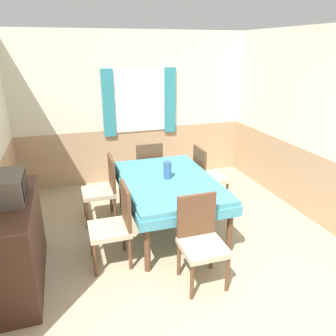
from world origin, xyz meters
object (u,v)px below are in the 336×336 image
chair_head_near (201,238)px  vase (167,170)px  sideboard (16,243)px  chair_left_near (115,223)px  chair_head_window (148,168)px  dining_table (168,186)px  chair_right_far (207,175)px  chair_left_far (103,187)px  tv (9,187)px

chair_head_near → vase: 1.16m
chair_head_near → sideboard: size_ratio=0.70×
chair_left_near → chair_head_window: (0.78, 1.60, 0.00)m
chair_head_near → chair_head_window: size_ratio=1.00×
dining_table → chair_left_near: 0.95m
dining_table → sideboard: bearing=-162.0°
chair_right_far → sideboard: (-2.58, -1.10, -0.02)m
chair_right_far → chair_left_far: 1.57m
sideboard → dining_table: bearing=18.0°
chair_left_near → chair_right_far: (1.57, 1.04, 0.00)m
chair_head_near → chair_left_far: (-0.78, 1.60, 0.00)m
chair_head_window → sideboard: 2.45m
sideboard → chair_head_window: bearing=42.8°
vase → chair_head_near: bearing=-89.9°
dining_table → chair_head_near: size_ratio=1.91×
chair_right_far → chair_head_window: 0.96m
chair_left_far → vase: (0.78, -0.49, 0.34)m
chair_left_near → chair_head_window: bearing=-26.1°
chair_left_near → chair_head_window: same height
dining_table → chair_left_far: 0.95m
tv → vase: (1.77, 0.58, -0.23)m
tv → chair_head_window: bearing=42.7°
chair_head_window → sideboard: sideboard is taller
chair_head_near → chair_head_window: 2.17m
chair_left_far → vase: vase is taller
chair_right_far → tv: 2.83m
chair_left_near → chair_left_far: bearing=0.0°
chair_head_window → chair_left_far: 0.96m
chair_head_near → chair_head_window: bearing=-90.0°
chair_left_near → sideboard: 1.02m
dining_table → chair_left_far: (-0.78, 0.52, -0.13)m
vase → tv: bearing=-161.9°
vase → dining_table: bearing=-84.7°
dining_table → chair_head_near: bearing=-90.0°
chair_head_window → chair_left_near: bearing=-116.1°
vase → chair_right_far: bearing=32.0°
chair_left_near → chair_head_window: size_ratio=1.00×
chair_left_far → chair_head_near: bearing=-153.9°
chair_left_far → chair_right_far: bearing=-90.0°
dining_table → chair_right_far: size_ratio=1.91×
sideboard → vase: 1.93m
chair_head_near → tv: size_ratio=1.89×
chair_left_near → vase: size_ratio=4.08×
tv → vase: size_ratio=2.15×
chair_left_near → chair_head_near: bearing=-125.7°
chair_right_far → chair_left_far: size_ratio=1.00×
chair_head_near → vase: vase is taller
chair_right_far → chair_left_far: bearing=-90.0°
tv → sideboard: bearing=-131.0°
chair_head_near → tv: bearing=-16.8°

